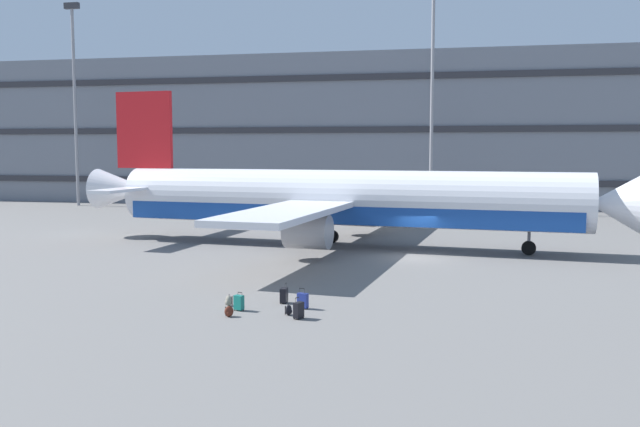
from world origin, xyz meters
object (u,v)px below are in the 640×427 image
object	(u,v)px
airliner	(338,200)
suitcase_teal	(299,310)
backpack_purple	(228,301)
suitcase_silver	(239,302)
backpack_black	(289,310)
suitcase_navy	(284,295)
suitcase_large	(303,300)
backpack_small	(229,312)

from	to	relation	value
airliner	suitcase_teal	bearing A→B (deg)	-84.20
backpack_purple	suitcase_silver	bearing A→B (deg)	-44.26
suitcase_teal	backpack_black	bearing A→B (deg)	136.72
suitcase_navy	suitcase_silver	bearing A→B (deg)	-130.92
suitcase_teal	suitcase_silver	size ratio (longest dim) A/B	1.12
airliner	backpack_black	world-z (taller)	airliner
suitcase_large	suitcase_teal	world-z (taller)	suitcase_large
suitcase_silver	backpack_purple	xyz separation A→B (m)	(-0.70, 0.69, -0.13)
suitcase_large	suitcase_navy	world-z (taller)	suitcase_large
suitcase_teal	suitcase_silver	distance (m)	2.89
suitcase_navy	suitcase_silver	size ratio (longest dim) A/B	1.15
backpack_purple	backpack_black	xyz separation A→B (m)	(2.94, -1.00, -0.02)
suitcase_navy	suitcase_silver	distance (m)	2.28
backpack_small	backpack_purple	distance (m)	1.89
suitcase_teal	backpack_black	distance (m)	0.75
airliner	backpack_purple	bearing A→B (deg)	-94.43
backpack_small	airliner	bearing A→B (deg)	87.79
backpack_small	suitcase_large	bearing A→B (deg)	37.17
suitcase_teal	backpack_purple	xyz separation A→B (m)	(-3.47, 1.51, -0.14)
backpack_purple	suitcase_navy	bearing A→B (deg)	25.26
suitcase_silver	backpack_purple	world-z (taller)	suitcase_silver
backpack_small	backpack_purple	xyz separation A→B (m)	(-0.65, 1.78, 0.01)
suitcase_silver	backpack_small	size ratio (longest dim) A/B	1.58
suitcase_silver	backpack_black	bearing A→B (deg)	-8.13
airliner	suitcase_navy	bearing A→B (deg)	-87.51
suitcase_navy	backpack_small	bearing A→B (deg)	-118.76
suitcase_large	suitcase_silver	distance (m)	2.68
suitcase_teal	backpack_purple	world-z (taller)	suitcase_teal
suitcase_silver	backpack_purple	distance (m)	0.99
airliner	backpack_small	distance (m)	20.53
suitcase_navy	backpack_black	bearing A→B (deg)	-70.11
backpack_purple	backpack_black	distance (m)	3.10
suitcase_silver	backpack_small	xyz separation A→B (m)	(-0.05, -1.09, -0.14)
suitcase_teal	backpack_small	size ratio (longest dim) A/B	1.77
airliner	suitcase_silver	bearing A→B (deg)	-92.18
suitcase_navy	airliner	bearing A→B (deg)	92.49
suitcase_large	suitcase_navy	xyz separation A→B (m)	(-1.04, 0.85, -0.00)
suitcase_large	backpack_small	distance (m)	3.25
airliner	suitcase_large	size ratio (longest dim) A/B	43.22
backpack_small	backpack_black	world-z (taller)	backpack_small
airliner	backpack_purple	xyz separation A→B (m)	(-1.44, -18.52, -2.99)
suitcase_silver	suitcase_navy	bearing A→B (deg)	49.08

